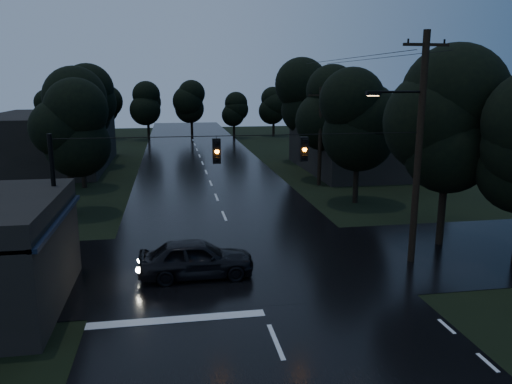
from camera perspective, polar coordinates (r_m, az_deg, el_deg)
name	(u,v)px	position (r m, az deg, el deg)	size (l,w,h in m)	color
main_road	(211,183)	(39.72, -5.20, 0.98)	(12.00, 120.00, 0.02)	black
cross_street	(243,263)	(22.47, -1.45, -8.13)	(60.00, 9.00, 0.02)	black
building_far_right	(361,146)	(46.41, 11.89, 5.19)	(10.00, 14.00, 4.40)	black
building_far_left	(51,141)	(50.33, -22.39, 5.41)	(10.00, 16.00, 5.00)	black
utility_pole_main	(417,145)	(22.53, 17.93, 5.13)	(3.50, 0.30, 10.00)	black
utility_pole_far	(320,135)	(38.71, 7.34, 6.44)	(2.00, 0.30, 7.50)	black
anchor_pole_left	(56,211)	(20.90, -21.89, -2.02)	(0.18, 0.18, 6.00)	black
span_signals	(260,149)	(20.29, 0.44, 4.94)	(15.00, 0.37, 1.12)	black
tree_corner_near	(449,123)	(25.46, 21.19, 7.35)	(4.48, 4.48, 9.44)	black
tree_left_a	(67,128)	(31.50, -20.83, 6.84)	(3.92, 3.92, 8.26)	black
tree_left_b	(79,113)	(39.43, -19.57, 8.47)	(4.20, 4.20, 8.85)	black
tree_left_c	(91,103)	(49.37, -18.37, 9.67)	(4.48, 4.48, 9.44)	black
tree_right_a	(359,118)	(33.14, 11.65, 8.29)	(4.20, 4.20, 8.85)	black
tree_right_b	(329,106)	(40.84, 8.37, 9.70)	(4.48, 4.48, 9.44)	black
tree_right_c	(304,97)	(50.58, 5.50, 10.72)	(4.76, 4.76, 10.03)	black
car	(196,258)	(20.86, -6.83, -7.52)	(1.90, 4.72, 1.61)	black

